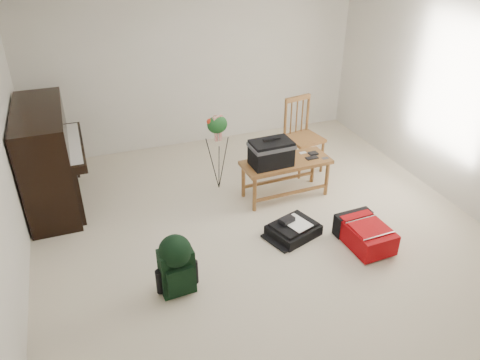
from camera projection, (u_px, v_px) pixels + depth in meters
name	position (u px, v px, depth m)	size (l,w,h in m)	color
floor	(266.00, 238.00, 5.28)	(5.00, 5.50, 0.01)	beige
ceiling	(274.00, 5.00, 4.02)	(5.00, 5.50, 0.01)	white
wall_back	(196.00, 63.00, 6.88)	(5.00, 0.04, 2.50)	silver
wall_right	(469.00, 106.00, 5.39)	(0.04, 5.50, 2.50)	silver
piano	(49.00, 160.00, 5.62)	(0.71, 1.50, 1.25)	black
bench	(276.00, 156.00, 5.71)	(1.13, 0.49, 0.86)	olive
dining_chair	(303.00, 136.00, 6.46)	(0.52, 0.52, 1.03)	olive
red_suitcase	(363.00, 232.00, 5.15)	(0.45, 0.64, 0.27)	#BC0808
black_duffel	(293.00, 229.00, 5.30)	(0.63, 0.57, 0.22)	black
green_backpack	(176.00, 262.00, 4.38)	(0.33, 0.31, 0.64)	black
flower_stand	(218.00, 153.00, 5.98)	(0.42, 0.42, 1.06)	black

